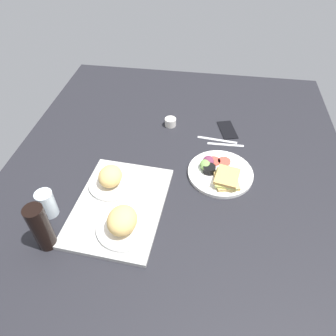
{
  "coord_description": "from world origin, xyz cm",
  "views": [
    {
      "loc": [
        -89.12,
        -10.53,
        94.19
      ],
      "look_at": [
        2.0,
        3.0,
        4.0
      ],
      "focal_mm": 33.03,
      "sensor_mm": 36.0,
      "label": 1
    }
  ],
  "objects": [
    {
      "name": "drinking_glass",
      "position": [
        -24.66,
        44.02,
        5.57
      ],
      "size": [
        6.33,
        6.33,
        11.14
      ],
      "primitive_type": "cylinder",
      "color": "silver",
      "rests_on": "ground_plane"
    },
    {
      "name": "bread_plate_far",
      "position": [
        -8.29,
        24.22,
        4.78
      ],
      "size": [
        20.0,
        20.0,
        8.74
      ],
      "color": "white",
      "rests_on": "serving_tray"
    },
    {
      "name": "serving_tray",
      "position": [
        -17.92,
        18.88,
        0.8
      ],
      "size": [
        47.07,
        35.89,
        1.6
      ],
      "primitive_type": "cube",
      "rotation": [
        0.0,
        0.0,
        -0.07
      ],
      "color": "#B2B2AD",
      "rests_on": "ground_plane"
    },
    {
      "name": "ground_plane",
      "position": [
        0.0,
        0.0,
        -1.5
      ],
      "size": [
        190.0,
        150.0,
        3.0
      ],
      "primitive_type": "cube",
      "color": "black"
    },
    {
      "name": "soda_bottle",
      "position": [
        -37.4,
        39.2,
        9.63
      ],
      "size": [
        6.4,
        6.4,
        19.27
      ],
      "primitive_type": "cylinder",
      "color": "black",
      "rests_on": "ground_plane"
    },
    {
      "name": "knife",
      "position": [
        28.47,
        -16.99,
        0.25
      ],
      "size": [
        3.33,
        19.04,
        0.5
      ],
      "primitive_type": "cube",
      "rotation": [
        0.0,
        0.0,
        1.47
      ],
      "color": "#B7B7BC",
      "rests_on": "ground_plane"
    },
    {
      "name": "fork",
      "position": [
        25.47,
        -20.99,
        0.25
      ],
      "size": [
        1.79,
        17.03,
        0.5
      ],
      "primitive_type": "cube",
      "rotation": [
        0.0,
        0.0,
        1.59
      ],
      "color": "#B7B7BC",
      "rests_on": "ground_plane"
    },
    {
      "name": "bread_plate_near",
      "position": [
        -28.52,
        14.18,
        5.35
      ],
      "size": [
        20.86,
        20.86,
        9.66
      ],
      "color": "white",
      "rests_on": "serving_tray"
    },
    {
      "name": "cell_phone",
      "position": [
        37.09,
        -21.7,
        0.4
      ],
      "size": [
        15.84,
        10.96,
        0.8
      ],
      "primitive_type": "cube",
      "rotation": [
        0.0,
        0.0,
        0.29
      ],
      "color": "black",
      "rests_on": "ground_plane"
    },
    {
      "name": "plate_with_salad",
      "position": [
        4.8,
        -18.57,
        1.75
      ],
      "size": [
        27.61,
        27.61,
        5.4
      ],
      "color": "white",
      "rests_on": "ground_plane"
    },
    {
      "name": "espresso_cup",
      "position": [
        36.95,
        6.95,
        2.0
      ],
      "size": [
        5.6,
        5.6,
        4.0
      ],
      "primitive_type": "cylinder",
      "color": "silver",
      "rests_on": "ground_plane"
    }
  ]
}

